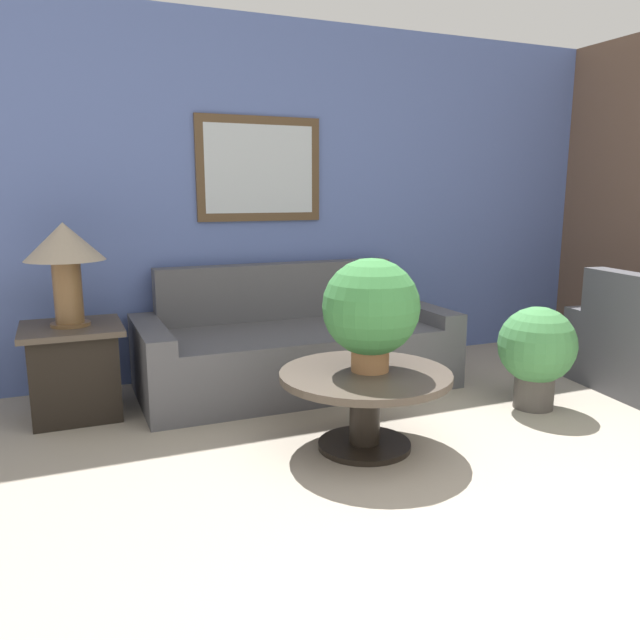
{
  "coord_description": "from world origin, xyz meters",
  "views": [
    {
      "loc": [
        -1.93,
        -1.27,
        1.36
      ],
      "look_at": [
        -0.44,
        2.24,
        0.58
      ],
      "focal_mm": 35.0,
      "sensor_mm": 36.0,
      "label": 1
    }
  ],
  "objects_px": {
    "couch_main": "(294,349)",
    "coffee_table": "(365,393)",
    "side_table": "(74,370)",
    "table_lamp": "(65,252)",
    "potted_plant_on_table": "(371,309)",
    "potted_plant_floor": "(537,350)"
  },
  "relations": [
    {
      "from": "potted_plant_floor",
      "to": "side_table",
      "type": "bearing_deg",
      "value": 159.79
    },
    {
      "from": "table_lamp",
      "to": "potted_plant_on_table",
      "type": "distance_m",
      "value": 1.86
    },
    {
      "from": "side_table",
      "to": "potted_plant_on_table",
      "type": "height_order",
      "value": "potted_plant_on_table"
    },
    {
      "from": "coffee_table",
      "to": "potted_plant_on_table",
      "type": "distance_m",
      "value": 0.45
    },
    {
      "from": "side_table",
      "to": "table_lamp",
      "type": "relative_size",
      "value": 0.95
    },
    {
      "from": "couch_main",
      "to": "side_table",
      "type": "height_order",
      "value": "couch_main"
    },
    {
      "from": "couch_main",
      "to": "potted_plant_floor",
      "type": "relative_size",
      "value": 3.3
    },
    {
      "from": "side_table",
      "to": "potted_plant_floor",
      "type": "xyz_separation_m",
      "value": [
        2.71,
        -1.0,
        0.09
      ]
    },
    {
      "from": "potted_plant_on_table",
      "to": "side_table",
      "type": "bearing_deg",
      "value": 141.88
    },
    {
      "from": "couch_main",
      "to": "coffee_table",
      "type": "relative_size",
      "value": 2.36
    },
    {
      "from": "side_table",
      "to": "table_lamp",
      "type": "bearing_deg",
      "value": 0.0
    },
    {
      "from": "side_table",
      "to": "potted_plant_on_table",
      "type": "relative_size",
      "value": 0.98
    },
    {
      "from": "side_table",
      "to": "potted_plant_floor",
      "type": "height_order",
      "value": "potted_plant_floor"
    },
    {
      "from": "side_table",
      "to": "coffee_table",
      "type": "bearing_deg",
      "value": -39.08
    },
    {
      "from": "side_table",
      "to": "table_lamp",
      "type": "distance_m",
      "value": 0.73
    },
    {
      "from": "coffee_table",
      "to": "table_lamp",
      "type": "relative_size",
      "value": 1.48
    },
    {
      "from": "coffee_table",
      "to": "side_table",
      "type": "xyz_separation_m",
      "value": [
        -1.42,
        1.15,
        -0.02
      ]
    },
    {
      "from": "table_lamp",
      "to": "potted_plant_on_table",
      "type": "bearing_deg",
      "value": -38.12
    },
    {
      "from": "table_lamp",
      "to": "couch_main",
      "type": "bearing_deg",
      "value": 1.64
    },
    {
      "from": "couch_main",
      "to": "table_lamp",
      "type": "distance_m",
      "value": 1.64
    },
    {
      "from": "potted_plant_on_table",
      "to": "potted_plant_floor",
      "type": "distance_m",
      "value": 1.32
    },
    {
      "from": "potted_plant_floor",
      "to": "potted_plant_on_table",
      "type": "bearing_deg",
      "value": -173.66
    }
  ]
}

